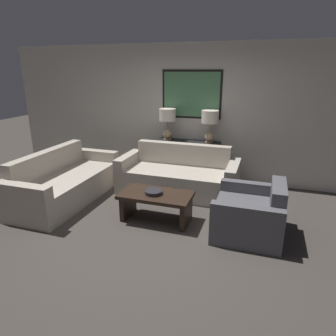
% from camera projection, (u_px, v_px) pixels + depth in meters
% --- Properties ---
extents(ground_plane, '(20.00, 20.00, 0.00)m').
position_uv_depth(ground_plane, '(148.00, 231.00, 4.21)').
color(ground_plane, '#3D3833').
extents(back_wall, '(8.05, 0.12, 2.65)m').
position_uv_depth(back_wall, '(192.00, 113.00, 5.96)').
color(back_wall, beige).
rests_on(back_wall, ground_plane).
extents(console_table, '(1.25, 0.36, 0.82)m').
position_uv_depth(console_table, '(187.00, 161.00, 6.01)').
color(console_table, black).
rests_on(console_table, ground_plane).
extents(table_lamp_left, '(0.32, 0.32, 0.62)m').
position_uv_depth(table_lamp_left, '(168.00, 119.00, 5.88)').
color(table_lamp_left, tan).
rests_on(table_lamp_left, console_table).
extents(table_lamp_right, '(0.32, 0.32, 0.62)m').
position_uv_depth(table_lamp_right, '(210.00, 121.00, 5.63)').
color(table_lamp_right, tan).
rests_on(table_lamp_right, console_table).
extents(couch_by_back_wall, '(2.13, 0.89, 0.85)m').
position_uv_depth(couch_by_back_wall, '(178.00, 177.00, 5.47)').
color(couch_by_back_wall, '#ADA393').
rests_on(couch_by_back_wall, ground_plane).
extents(couch_by_side, '(0.89, 2.13, 0.85)m').
position_uv_depth(couch_by_side, '(65.00, 183.00, 5.16)').
color(couch_by_side, '#ADA393').
rests_on(couch_by_side, ground_plane).
extents(coffee_table, '(1.06, 0.57, 0.43)m').
position_uv_depth(coffee_table, '(156.00, 201.00, 4.42)').
color(coffee_table, black).
rests_on(coffee_table, ground_plane).
extents(decorative_bowl, '(0.25, 0.25, 0.05)m').
position_uv_depth(decorative_bowl, '(153.00, 192.00, 4.36)').
color(decorative_bowl, '#232328').
rests_on(decorative_bowl, coffee_table).
extents(armchair_near_back_wall, '(0.89, 0.99, 0.76)m').
position_uv_depth(armchair_near_back_wall, '(251.00, 215.00, 4.08)').
color(armchair_near_back_wall, '#4C4C51').
rests_on(armchair_near_back_wall, ground_plane).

